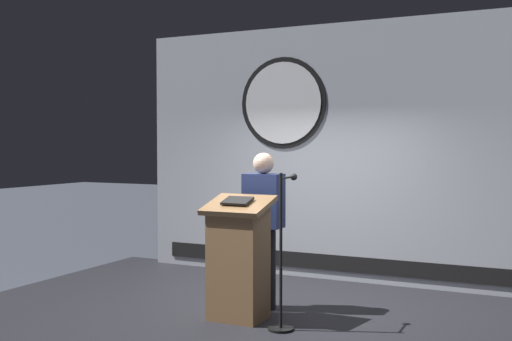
% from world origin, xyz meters
% --- Properties ---
extents(stage_platform, '(6.40, 4.00, 0.30)m').
position_xyz_m(stage_platform, '(0.00, 0.00, 0.15)').
color(stage_platform, black).
rests_on(stage_platform, ground).
extents(banner_display, '(5.19, 0.12, 3.25)m').
position_xyz_m(banner_display, '(-0.02, 1.85, 1.93)').
color(banner_display, '#B2B7C1').
rests_on(banner_display, stage_platform).
extents(podium, '(0.64, 0.49, 1.22)m').
position_xyz_m(podium, '(-0.16, -0.32, 0.89)').
color(podium, olive).
rests_on(podium, stage_platform).
extents(speaker_person, '(0.40, 0.26, 1.64)m').
position_xyz_m(speaker_person, '(-0.11, 0.16, 1.14)').
color(speaker_person, black).
rests_on(speaker_person, stage_platform).
extents(microphone_stand, '(0.24, 0.46, 1.47)m').
position_xyz_m(microphone_stand, '(0.36, -0.43, 0.81)').
color(microphone_stand, black).
rests_on(microphone_stand, stage_platform).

